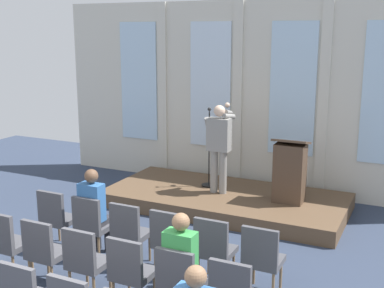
# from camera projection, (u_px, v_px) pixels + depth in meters

# --- Properties ---
(rear_partition) EXTENTS (8.71, 0.14, 3.84)m
(rear_partition) POSITION_uv_depth(u_px,v_px,m) (252.00, 96.00, 10.20)
(rear_partition) COLOR beige
(rear_partition) RESTS_ON ground
(stage_platform) EXTENTS (4.43, 2.07, 0.28)m
(stage_platform) POSITION_uv_depth(u_px,v_px,m) (225.00, 200.00, 9.45)
(stage_platform) COLOR brown
(stage_platform) RESTS_ON ground
(speaker) EXTENTS (0.50, 0.69, 1.65)m
(speaker) POSITION_uv_depth(u_px,v_px,m) (219.00, 142.00, 9.25)
(speaker) COLOR gray
(speaker) RESTS_ON stage_platform
(mic_stand) EXTENTS (0.28, 0.28, 1.55)m
(mic_stand) POSITION_uv_depth(u_px,v_px,m) (209.00, 169.00, 9.76)
(mic_stand) COLOR black
(mic_stand) RESTS_ON stage_platform
(lectern) EXTENTS (0.60, 0.48, 1.16)m
(lectern) POSITION_uv_depth(u_px,v_px,m) (290.00, 171.00, 8.83)
(lectern) COLOR #4C3828
(lectern) RESTS_ON stage_platform
(chair_r0_c0) EXTENTS (0.46, 0.44, 0.94)m
(chair_r0_c0) POSITION_uv_depth(u_px,v_px,m) (56.00, 216.00, 7.55)
(chair_r0_c0) COLOR olive
(chair_r0_c0) RESTS_ON ground
(chair_r0_c1) EXTENTS (0.46, 0.44, 0.94)m
(chair_r0_c1) POSITION_uv_depth(u_px,v_px,m) (91.00, 223.00, 7.28)
(chair_r0_c1) COLOR olive
(chair_r0_c1) RESTS_ON ground
(audience_r0_c1) EXTENTS (0.36, 0.39, 1.33)m
(audience_r0_c1) POSITION_uv_depth(u_px,v_px,m) (94.00, 208.00, 7.31)
(audience_r0_c1) COLOR #2D2D33
(audience_r0_c1) RESTS_ON ground
(chair_r0_c2) EXTENTS (0.46, 0.44, 0.94)m
(chair_r0_c2) POSITION_uv_depth(u_px,v_px,m) (129.00, 230.00, 7.01)
(chair_r0_c2) COLOR olive
(chair_r0_c2) RESTS_ON ground
(chair_r0_c3) EXTENTS (0.46, 0.44, 0.94)m
(chair_r0_c3) POSITION_uv_depth(u_px,v_px,m) (170.00, 238.00, 6.74)
(chair_r0_c3) COLOR olive
(chair_r0_c3) RESTS_ON ground
(chair_r0_c4) EXTENTS (0.46, 0.44, 0.94)m
(chair_r0_c4) POSITION_uv_depth(u_px,v_px,m) (214.00, 247.00, 6.47)
(chair_r0_c4) COLOR olive
(chair_r0_c4) RESTS_ON ground
(chair_r0_c5) EXTENTS (0.46, 0.44, 0.94)m
(chair_r0_c5) POSITION_uv_depth(u_px,v_px,m) (262.00, 256.00, 6.20)
(chair_r0_c5) COLOR olive
(chair_r0_c5) RESTS_ON ground
(chair_r1_c0) EXTENTS (0.46, 0.44, 0.94)m
(chair_r1_c0) POSITION_uv_depth(u_px,v_px,m) (6.00, 240.00, 6.68)
(chair_r1_c0) COLOR olive
(chair_r1_c0) RESTS_ON ground
(chair_r1_c1) EXTENTS (0.46, 0.44, 0.94)m
(chair_r1_c1) POSITION_uv_depth(u_px,v_px,m) (44.00, 249.00, 6.41)
(chair_r1_c1) COLOR olive
(chair_r1_c1) RESTS_ON ground
(chair_r1_c2) EXTENTS (0.46, 0.44, 0.94)m
(chair_r1_c2) POSITION_uv_depth(u_px,v_px,m) (85.00, 259.00, 6.14)
(chair_r1_c2) COLOR olive
(chair_r1_c2) RESTS_ON ground
(chair_r1_c3) EXTENTS (0.46, 0.44, 0.94)m
(chair_r1_c3) POSITION_uv_depth(u_px,v_px,m) (130.00, 269.00, 5.87)
(chair_r1_c3) COLOR olive
(chair_r1_c3) RESTS_ON ground
(chair_r1_c4) EXTENTS (0.46, 0.44, 0.94)m
(chair_r1_c4) POSITION_uv_depth(u_px,v_px,m) (179.00, 281.00, 5.60)
(chair_r1_c4) COLOR olive
(chair_r1_c4) RESTS_ON ground
(audience_r1_c4) EXTENTS (0.36, 0.39, 1.31)m
(audience_r1_c4) POSITION_uv_depth(u_px,v_px,m) (182.00, 261.00, 5.62)
(audience_r1_c4) COLOR #2D2D33
(audience_r1_c4) RESTS_ON ground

